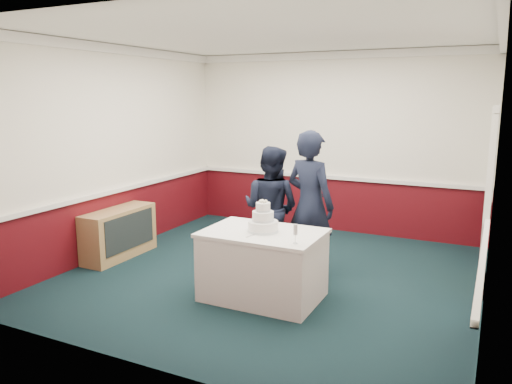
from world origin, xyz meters
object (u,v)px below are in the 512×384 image
at_px(champagne_flute, 295,231).
at_px(person_man, 271,208).
at_px(cake_table, 263,264).
at_px(sideboard, 119,233).
at_px(cake_knife, 253,235).
at_px(person_woman, 310,205).
at_px(wedding_cake, 263,222).

bearing_deg(champagne_flute, person_man, 124.04).
relative_size(cake_table, person_man, 0.80).
distance_m(sideboard, person_man, 2.26).
bearing_deg(sideboard, person_man, 13.66).
distance_m(cake_knife, person_woman, 1.14).
xyz_separation_m(sideboard, person_woman, (2.71, 0.47, 0.59)).
xyz_separation_m(cake_knife, person_man, (-0.31, 1.16, 0.03)).
height_order(cake_table, person_woman, person_woman).
relative_size(wedding_cake, person_man, 0.22).
xyz_separation_m(sideboard, champagne_flute, (2.99, -0.72, 0.58)).
distance_m(sideboard, person_woman, 2.82).
height_order(sideboard, cake_table, cake_table).
distance_m(cake_knife, person_man, 1.20).
relative_size(sideboard, person_man, 0.73).
height_order(wedding_cake, champagne_flute, wedding_cake).
height_order(cake_knife, person_man, person_man).
bearing_deg(person_man, wedding_cake, 113.44).
bearing_deg(wedding_cake, sideboard, 169.98).
distance_m(sideboard, champagne_flute, 3.12).
distance_m(cake_table, champagne_flute, 0.78).
relative_size(champagne_flute, person_woman, 0.11).
distance_m(champagne_flute, person_man, 1.50).
bearing_deg(wedding_cake, person_man, 109.40).
xyz_separation_m(champagne_flute, person_woman, (-0.27, 1.18, 0.01)).
bearing_deg(cake_table, cake_knife, -98.53).
bearing_deg(person_man, cake_knife, 108.91).
distance_m(cake_table, person_man, 1.10).
bearing_deg(cake_table, person_woman, 75.83).
height_order(sideboard, wedding_cake, wedding_cake).
distance_m(wedding_cake, cake_knife, 0.23).
relative_size(sideboard, wedding_cake, 3.30).
relative_size(cake_knife, champagne_flute, 1.07).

